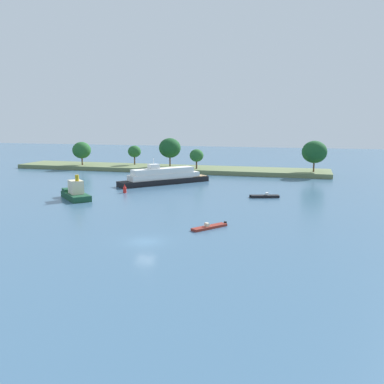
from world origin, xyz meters
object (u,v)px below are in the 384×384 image
at_px(white_riverboat, 164,177).
at_px(channel_buoy_red, 125,189).
at_px(small_motorboat, 210,227).
at_px(tugboat, 75,193).
at_px(fishing_skiff, 265,196).

xyz_separation_m(white_riverboat, channel_buoy_red, (-3.70, -14.83, -0.86)).
distance_m(small_motorboat, white_riverboat, 44.37).
bearing_deg(tugboat, small_motorboat, -26.48).
xyz_separation_m(fishing_skiff, channel_buoy_red, (-29.34, -2.53, 0.55)).
bearing_deg(channel_buoy_red, tugboat, -124.84).
height_order(small_motorboat, white_riverboat, white_riverboat).
relative_size(tugboat, channel_buoy_red, 4.76).
bearing_deg(tugboat, white_riverboat, 67.25).
height_order(small_motorboat, fishing_skiff, fishing_skiff).
bearing_deg(tugboat, channel_buoy_red, 55.16).
bearing_deg(small_motorboat, white_riverboat, 117.80).
xyz_separation_m(small_motorboat, fishing_skiff, (4.96, 26.93, 0.06)).
height_order(fishing_skiff, white_riverboat, white_riverboat).
bearing_deg(white_riverboat, channel_buoy_red, -104.01).
bearing_deg(white_riverboat, small_motorboat, -62.20).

